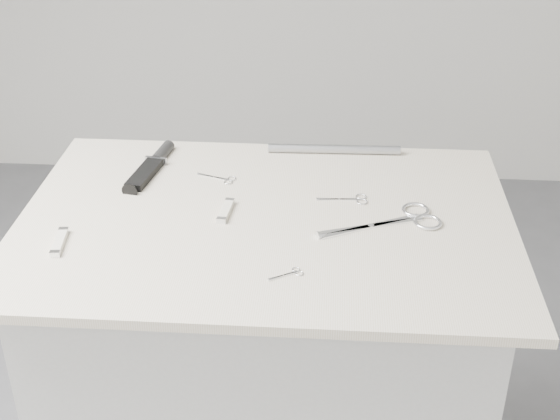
# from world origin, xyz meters

# --- Properties ---
(plinth) EXTENTS (0.90, 0.60, 0.90)m
(plinth) POSITION_xyz_m (0.00, 0.00, 0.45)
(plinth) COLOR #B6B6B4
(plinth) RESTS_ON ground
(display_board) EXTENTS (1.00, 0.70, 0.02)m
(display_board) POSITION_xyz_m (0.00, 0.00, 0.91)
(display_board) COLOR beige
(display_board) RESTS_ON plinth
(large_shears) EXTENTS (0.25, 0.16, 0.01)m
(large_shears) POSITION_xyz_m (0.28, 0.01, 0.92)
(large_shears) COLOR silver
(large_shears) RESTS_ON display_board
(embroidery_scissors_a) EXTENTS (0.11, 0.05, 0.00)m
(embroidery_scissors_a) POSITION_xyz_m (0.17, 0.09, 0.92)
(embroidery_scissors_a) COLOR silver
(embroidery_scissors_a) RESTS_ON display_board
(embroidery_scissors_b) EXTENTS (0.09, 0.05, 0.00)m
(embroidery_scissors_b) POSITION_xyz_m (-0.11, 0.16, 0.92)
(embroidery_scissors_b) COLOR silver
(embroidery_scissors_b) RESTS_ON display_board
(tiny_scissors) EXTENTS (0.06, 0.05, 0.00)m
(tiny_scissors) POSITION_xyz_m (0.06, -0.20, 0.92)
(tiny_scissors) COLOR silver
(tiny_scissors) RESTS_ON display_board
(sheathed_knife) EXTENTS (0.07, 0.22, 0.03)m
(sheathed_knife) POSITION_xyz_m (-0.27, 0.21, 0.93)
(sheathed_knife) COLOR black
(sheathed_knife) RESTS_ON display_board
(pocket_knife_a) EXTENTS (0.03, 0.10, 0.01)m
(pocket_knife_a) POSITION_xyz_m (-0.38, -0.13, 0.93)
(pocket_knife_a) COLOR silver
(pocket_knife_a) RESTS_ON display_board
(pocket_knife_b) EXTENTS (0.03, 0.09, 0.01)m
(pocket_knife_b) POSITION_xyz_m (-0.08, 0.01, 0.93)
(pocket_knife_b) COLOR silver
(pocket_knife_b) RESTS_ON display_board
(metal_rail) EXTENTS (0.31, 0.03, 0.02)m
(metal_rail) POSITION_xyz_m (0.13, 0.31, 0.93)
(metal_rail) COLOR #95989D
(metal_rail) RESTS_ON display_board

